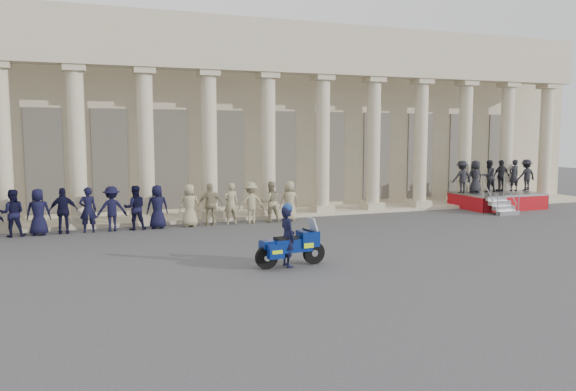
{
  "coord_description": "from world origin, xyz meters",
  "views": [
    {
      "loc": [
        -6.51,
        -15.27,
        3.63
      ],
      "look_at": [
        0.09,
        2.29,
        1.6
      ],
      "focal_mm": 35.0,
      "sensor_mm": 36.0,
      "label": 1
    }
  ],
  "objects": [
    {
      "name": "building",
      "position": [
        -0.0,
        14.74,
        4.52
      ],
      "size": [
        40.0,
        12.5,
        9.0
      ],
      "color": "tan",
      "rests_on": "ground"
    },
    {
      "name": "rider",
      "position": [
        -1.17,
        -1.02,
        0.88
      ],
      "size": [
        0.44,
        0.64,
        1.78
      ],
      "rotation": [
        0.0,
        0.0,
        1.64
      ],
      "color": "black",
      "rests_on": "ground"
    },
    {
      "name": "ground",
      "position": [
        0.0,
        0.0,
        0.0
      ],
      "size": [
        90.0,
        90.0,
        0.0
      ],
      "primitive_type": "plane",
      "color": "#3D3D3F",
      "rests_on": "ground"
    },
    {
      "name": "reviewing_stand",
      "position": [
        12.94,
        7.17,
        1.32
      ],
      "size": [
        5.03,
        3.82,
        2.38
      ],
      "color": "gray",
      "rests_on": "ground"
    },
    {
      "name": "motorcycle",
      "position": [
        -1.06,
        -1.01,
        0.58
      ],
      "size": [
        2.08,
        0.86,
        1.33
      ],
      "rotation": [
        0.0,
        0.0,
        0.07
      ],
      "color": "black",
      "rests_on": "ground"
    },
    {
      "name": "officer_rank",
      "position": [
        -6.22,
        6.73,
        0.85
      ],
      "size": [
        16.62,
        0.65,
        1.71
      ],
      "color": "black",
      "rests_on": "ground"
    }
  ]
}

